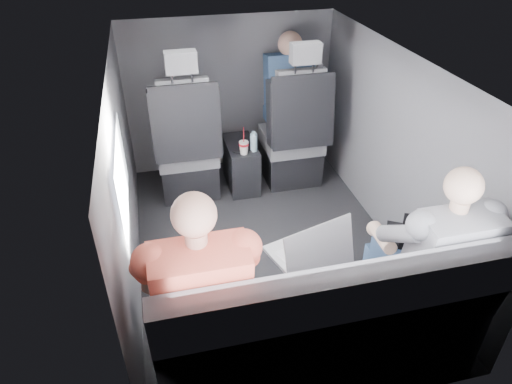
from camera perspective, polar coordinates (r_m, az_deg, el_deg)
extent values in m
plane|color=black|center=(3.35, 1.30, -6.84)|extent=(2.60, 2.60, 0.00)
plane|color=#B2B2AD|center=(2.69, 1.67, 15.81)|extent=(2.60, 2.60, 0.00)
cube|color=#56565B|center=(2.89, -16.07, 1.03)|extent=(0.02, 2.60, 1.35)
cube|color=#56565B|center=(3.28, 16.90, 4.92)|extent=(0.02, 2.60, 1.35)
cube|color=#56565B|center=(4.11, -3.25, 12.05)|extent=(1.80, 0.02, 1.35)
cube|color=#56565B|center=(2.00, 11.29, -15.19)|extent=(1.80, 0.02, 1.35)
cube|color=white|center=(2.52, -16.40, 1.90)|extent=(0.02, 0.75, 0.42)
cube|color=black|center=(3.60, 5.79, 10.96)|extent=(0.35, 0.11, 0.59)
cube|color=black|center=(3.95, -8.41, 2.31)|extent=(0.46, 0.48, 0.30)
cube|color=#5A5A5E|center=(3.82, -8.65, 5.12)|extent=(0.48, 0.46, 0.14)
cube|color=#5A5A5E|center=(3.48, -8.80, 9.01)|extent=(0.38, 0.18, 0.61)
cube|color=black|center=(3.48, -12.38, 8.11)|extent=(0.08, 0.21, 0.53)
cube|color=black|center=(3.51, -5.15, 8.97)|extent=(0.08, 0.21, 0.53)
cube|color=black|center=(3.42, -8.67, 8.42)|extent=(0.50, 0.11, 0.58)
cube|color=#5A5A5E|center=(3.29, -9.39, 15.74)|extent=(0.22, 0.10, 0.15)
cube|color=black|center=(4.10, 4.19, 3.83)|extent=(0.46, 0.48, 0.30)
cube|color=#5A5A5E|center=(3.97, 4.41, 6.58)|extent=(0.48, 0.46, 0.14)
cube|color=#5A5A5E|center=(3.65, 5.60, 10.41)|extent=(0.38, 0.18, 0.61)
cube|color=black|center=(3.60, 2.20, 9.70)|extent=(0.08, 0.21, 0.53)
cube|color=black|center=(3.73, 8.83, 10.22)|extent=(0.08, 0.21, 0.53)
cube|color=black|center=(3.59, 5.91, 9.87)|extent=(0.50, 0.11, 0.58)
cube|color=#5A5A5E|center=(3.47, 6.22, 16.88)|extent=(0.22, 0.10, 0.15)
cube|color=black|center=(3.94, -1.89, 3.45)|extent=(0.24, 0.48, 0.40)
cylinder|color=black|center=(3.73, -2.32, 5.21)|extent=(0.09, 0.09, 0.01)
cylinder|color=black|center=(3.75, -0.67, 5.39)|extent=(0.09, 0.09, 0.01)
cube|color=#5A5A5E|center=(2.50, 7.53, -17.48)|extent=(1.60, 0.50, 0.45)
cube|color=#5A5A5E|center=(2.03, 10.74, -14.09)|extent=(1.60, 0.17, 0.47)
cylinder|color=red|center=(3.65, -1.55, 5.99)|extent=(0.08, 0.08, 0.02)
cylinder|color=white|center=(3.64, -1.55, 6.25)|extent=(0.08, 0.08, 0.01)
cylinder|color=red|center=(3.61, -1.57, 7.20)|extent=(0.01, 0.01, 0.13)
cylinder|color=#9BB5D2|center=(3.70, -0.30, 6.20)|extent=(0.06, 0.06, 0.15)
cylinder|color=#9BB5D2|center=(3.66, -0.31, 7.36)|extent=(0.03, 0.03, 0.02)
cube|color=white|center=(2.30, -8.95, -10.08)|extent=(0.35, 0.26, 0.02)
cube|color=silver|center=(2.28, -8.93, -10.13)|extent=(0.28, 0.15, 0.00)
cube|color=white|center=(2.35, -9.16, -8.69)|extent=(0.10, 0.06, 0.00)
cube|color=white|center=(2.10, -8.80, -10.40)|extent=(0.34, 0.09, 0.23)
cube|color=white|center=(2.11, -8.82, -10.31)|extent=(0.30, 0.07, 0.20)
cube|color=#B5B5BA|center=(2.42, 6.39, -7.22)|extent=(0.45, 0.37, 0.02)
cube|color=silver|center=(2.40, 6.53, -7.24)|extent=(0.35, 0.23, 0.00)
cube|color=#B5B5BA|center=(2.47, 5.80, -5.85)|extent=(0.13, 0.09, 0.00)
cube|color=#B5B5BA|center=(2.22, 8.03, -7.25)|extent=(0.39, 0.19, 0.26)
cube|color=white|center=(2.22, 7.97, -7.18)|extent=(0.35, 0.16, 0.22)
cube|color=black|center=(2.64, 19.16, -5.35)|extent=(0.36, 0.33, 0.02)
cube|color=black|center=(2.62, 19.36, -5.35)|extent=(0.27, 0.22, 0.00)
cube|color=black|center=(2.67, 18.55, -4.37)|extent=(0.10, 0.08, 0.00)
cube|color=black|center=(2.49, 21.05, -5.18)|extent=(0.29, 0.20, 0.20)
cube|color=white|center=(2.50, 20.96, -5.12)|extent=(0.25, 0.17, 0.17)
cube|color=#37383D|center=(2.27, -9.90, -13.59)|extent=(0.15, 0.43, 0.13)
cube|color=#37383D|center=(2.28, -4.34, -12.82)|extent=(0.15, 0.43, 0.13)
cube|color=#37383D|center=(2.64, -9.74, -14.38)|extent=(0.13, 0.13, 0.45)
cube|color=#37383D|center=(2.64, -4.94, -13.72)|extent=(0.13, 0.13, 0.45)
cube|color=#D35A45|center=(1.96, -6.82, -12.48)|extent=(0.39, 0.27, 0.54)
sphere|color=tan|center=(1.73, -7.78, -2.82)|extent=(0.18, 0.18, 0.18)
cylinder|color=tan|center=(2.22, -12.76, -9.68)|extent=(0.11, 0.27, 0.12)
cylinder|color=tan|center=(2.24, -2.60, -8.31)|extent=(0.11, 0.27, 0.12)
cube|color=navy|center=(2.55, 17.50, -8.74)|extent=(0.14, 0.41, 0.12)
cube|color=navy|center=(2.65, 21.36, -7.85)|extent=(0.14, 0.41, 0.12)
cube|color=navy|center=(2.87, 14.53, -10.30)|extent=(0.12, 0.12, 0.45)
cube|color=navy|center=(2.96, 18.10, -9.48)|extent=(0.12, 0.12, 0.45)
cube|color=gray|center=(2.34, 22.92, -7.15)|extent=(0.37, 0.25, 0.50)
sphere|color=beige|center=(2.16, 24.53, 0.73)|extent=(0.17, 0.17, 0.17)
cylinder|color=beige|center=(2.48, 15.49, -5.46)|extent=(0.10, 0.26, 0.11)
cylinder|color=beige|center=(2.66, 22.60, -4.07)|extent=(0.10, 0.26, 0.11)
cube|color=navy|center=(3.98, 4.15, 12.91)|extent=(0.40, 0.26, 0.58)
sphere|color=tan|center=(3.89, 4.28, 18.00)|extent=(0.20, 0.20, 0.20)
cube|color=navy|center=(4.14, 3.74, 9.42)|extent=(0.34, 0.40, 0.12)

